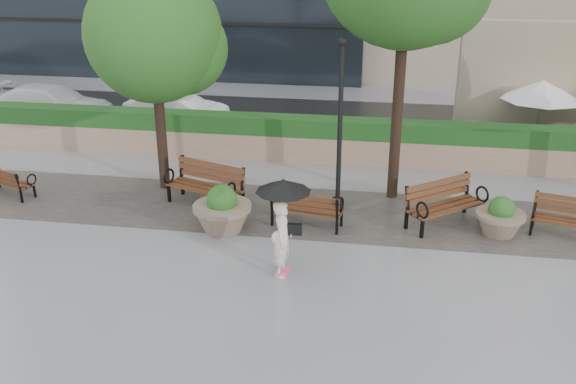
# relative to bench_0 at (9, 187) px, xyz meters

# --- Properties ---
(ground) EXTENTS (100.00, 100.00, 0.00)m
(ground) POSITION_rel_bench_0_xyz_m (7.73, -2.83, -0.24)
(ground) COLOR gray
(ground) RESTS_ON ground
(cobble_strip) EXTENTS (28.00, 3.20, 0.01)m
(cobble_strip) POSITION_rel_bench_0_xyz_m (7.73, 0.17, -0.24)
(cobble_strip) COLOR #383330
(cobble_strip) RESTS_ON ground
(hedge_wall) EXTENTS (24.00, 0.80, 1.35)m
(hedge_wall) POSITION_rel_bench_0_xyz_m (7.73, 4.17, 0.42)
(hedge_wall) COLOR tan
(hedge_wall) RESTS_ON ground
(asphalt_street) EXTENTS (40.00, 7.00, 0.00)m
(asphalt_street) POSITION_rel_bench_0_xyz_m (7.73, 8.17, -0.24)
(asphalt_street) COLOR black
(asphalt_street) RESTS_ON ground
(bench_0) EXTENTS (1.63, 1.10, 0.82)m
(bench_0) POSITION_rel_bench_0_xyz_m (0.00, 0.00, 0.00)
(bench_0) COLOR brown
(bench_0) RESTS_ON ground
(bench_1) EXTENTS (2.19, 1.47, 1.10)m
(bench_1) POSITION_rel_bench_0_xyz_m (5.44, 0.19, 0.08)
(bench_1) COLOR brown
(bench_1) RESTS_ON ground
(bench_2) EXTENTS (1.78, 0.92, 0.91)m
(bench_2) POSITION_rel_bench_0_xyz_m (8.21, -0.66, 0.03)
(bench_2) COLOR brown
(bench_2) RESTS_ON ground
(bench_3) EXTENTS (2.05, 1.89, 1.08)m
(bench_3) POSITION_rel_bench_0_xyz_m (11.51, -0.04, 0.08)
(bench_3) COLOR brown
(bench_3) RESTS_ON ground
(bench_4) EXTENTS (1.86, 1.14, 0.94)m
(bench_4) POSITION_rel_bench_0_xyz_m (14.36, -0.30, 0.03)
(bench_4) COLOR brown
(bench_4) RESTS_ON ground
(planter_left) EXTENTS (1.39, 1.39, 1.17)m
(planter_left) POSITION_rel_bench_0_xyz_m (6.26, -1.22, 0.21)
(planter_left) COLOR #7F6B56
(planter_left) RESTS_ON ground
(planter_right) EXTENTS (1.15, 1.15, 0.96)m
(planter_right) POSITION_rel_bench_0_xyz_m (12.76, -0.38, 0.13)
(planter_right) COLOR #7F6B56
(planter_right) RESTS_ON ground
(lamppost) EXTENTS (0.28, 0.28, 4.40)m
(lamppost) POSITION_rel_bench_0_xyz_m (8.86, 0.50, 1.70)
(lamppost) COLOR black
(lamppost) RESTS_ON ground
(tree_0) EXTENTS (3.59, 3.52, 5.97)m
(tree_0) POSITION_rel_bench_0_xyz_m (4.12, 1.30, 3.85)
(tree_0) COLOR black
(tree_0) RESTS_ON ground
(patio_umb_white) EXTENTS (2.50, 2.50, 2.30)m
(patio_umb_white) POSITION_rel_bench_0_xyz_m (14.74, 6.18, 1.75)
(patio_umb_white) COLOR black
(patio_umb_white) RESTS_ON ground
(car_left) EXTENTS (4.83, 2.12, 1.38)m
(car_left) POSITION_rel_bench_0_xyz_m (-2.25, 6.70, 0.45)
(car_left) COLOR white
(car_left) RESTS_ON ground
(car_right) EXTENTS (3.84, 1.67, 1.23)m
(car_right) POSITION_rel_bench_0_xyz_m (2.43, 7.10, 0.37)
(car_right) COLOR white
(car_right) RESTS_ON ground
(pedestrian) EXTENTS (1.14, 1.14, 2.09)m
(pedestrian) POSITION_rel_bench_0_xyz_m (8.03, -3.00, 1.03)
(pedestrian) COLOR #ECE0C6
(pedestrian) RESTS_ON ground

